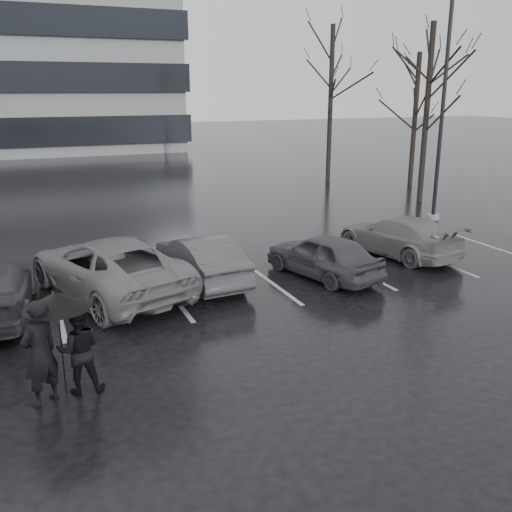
{
  "coord_description": "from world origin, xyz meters",
  "views": [
    {
      "loc": [
        -5.57,
        -11.66,
        5.13
      ],
      "look_at": [
        -0.24,
        1.0,
        1.1
      ],
      "focal_mm": 40.0,
      "sensor_mm": 36.0,
      "label": 1
    }
  ],
  "objects": [
    {
      "name": "tree_ne",
      "position": [
        14.5,
        14.0,
        3.5
      ],
      "size": [
        0.26,
        0.26,
        7.0
      ],
      "primitive_type": "cylinder",
      "color": "black",
      "rests_on": "ground"
    },
    {
      "name": "car_east",
      "position": [
        5.46,
        2.82,
        0.63
      ],
      "size": [
        2.55,
        4.61,
        1.27
      ],
      "primitive_type": "imported",
      "rotation": [
        0.0,
        0.0,
        3.33
      ],
      "color": "#525255",
      "rests_on": "ground"
    },
    {
      "name": "stall_stripes",
      "position": [
        -0.8,
        2.5,
        0.0
      ],
      "size": [
        19.72,
        5.0,
        0.0
      ],
      "color": "#9D9DA0",
      "rests_on": "ground"
    },
    {
      "name": "pedestrian_left",
      "position": [
        -5.54,
        -2.35,
        0.93
      ],
      "size": [
        0.81,
        0.76,
        1.86
      ],
      "primitive_type": "imported",
      "rotation": [
        0.0,
        0.0,
        3.76
      ],
      "color": "black",
      "rests_on": "ground"
    },
    {
      "name": "car_west_a",
      "position": [
        -1.16,
        2.72,
        0.65
      ],
      "size": [
        1.7,
        4.06,
        1.31
      ],
      "primitive_type": "imported",
      "rotation": [
        0.0,
        0.0,
        3.22
      ],
      "color": "#292A2C",
      "rests_on": "ground"
    },
    {
      "name": "car_main",
      "position": [
        2.17,
        1.8,
        0.63
      ],
      "size": [
        2.39,
        3.95,
        1.26
      ],
      "primitive_type": "imported",
      "rotation": [
        0.0,
        0.0,
        3.4
      ],
      "color": "black",
      "rests_on": "ground"
    },
    {
      "name": "car_west_b",
      "position": [
        -3.64,
        2.7,
        0.75
      ],
      "size": [
        4.03,
        5.91,
        1.5
      ],
      "primitive_type": "imported",
      "rotation": [
        0.0,
        0.0,
        3.45
      ],
      "color": "#525255",
      "rests_on": "ground"
    },
    {
      "name": "umbrella",
      "position": [
        -5.18,
        -2.14,
        1.74
      ],
      "size": [
        1.13,
        1.13,
        1.91
      ],
      "color": "black",
      "rests_on": "ground"
    },
    {
      "name": "tree_east",
      "position": [
        12.0,
        10.0,
        4.0
      ],
      "size": [
        0.26,
        0.26,
        8.0
      ],
      "primitive_type": "cylinder",
      "color": "black",
      "rests_on": "ground"
    },
    {
      "name": "ground",
      "position": [
        0.0,
        0.0,
        0.0
      ],
      "size": [
        160.0,
        160.0,
        0.0
      ],
      "primitive_type": "plane",
      "color": "black",
      "rests_on": "ground"
    },
    {
      "name": "pedestrian_right",
      "position": [
        -4.9,
        -2.18,
        0.79
      ],
      "size": [
        0.85,
        0.7,
        1.59
      ],
      "primitive_type": "imported",
      "rotation": [
        0.0,
        0.0,
        3.0
      ],
      "color": "black",
      "rests_on": "ground"
    },
    {
      "name": "lamp_post",
      "position": [
        10.0,
        6.59,
        4.07
      ],
      "size": [
        0.49,
        0.49,
        8.89
      ],
      "rotation": [
        0.0,
        0.0,
        0.36
      ],
      "color": "gray",
      "rests_on": "ground"
    },
    {
      "name": "tree_north",
      "position": [
        11.0,
        17.0,
        4.25
      ],
      "size": [
        0.26,
        0.26,
        8.5
      ],
      "primitive_type": "cylinder",
      "color": "black",
      "rests_on": "ground"
    }
  ]
}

